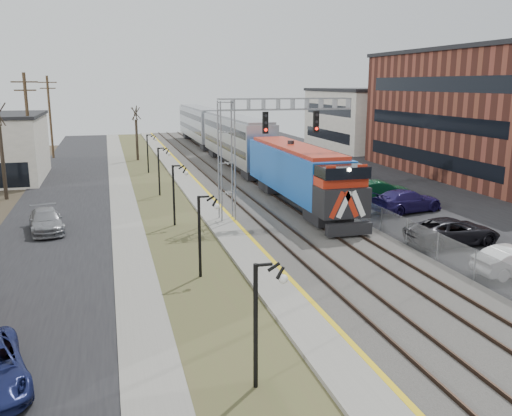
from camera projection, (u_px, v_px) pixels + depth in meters
name	position (u px, v px, depth m)	size (l,w,h in m)	color
street_west	(61.00, 209.00, 39.93)	(7.00, 120.00, 0.04)	black
sidewalk	(124.00, 205.00, 41.09)	(2.00, 120.00, 0.08)	gray
grass_median	(164.00, 203.00, 41.86)	(4.00, 120.00, 0.06)	#4E532C
platform	(202.00, 200.00, 42.61)	(2.00, 120.00, 0.24)	gray
ballast_bed	(263.00, 197.00, 43.91)	(8.00, 120.00, 0.20)	#595651
parking_lot	(395.00, 190.00, 47.02)	(16.00, 120.00, 0.04)	black
platform_edge	(213.00, 198.00, 42.81)	(0.24, 120.00, 0.01)	gold
track_near	(239.00, 196.00, 43.35)	(1.58, 120.00, 0.15)	#2D2119
track_far	(281.00, 194.00, 44.26)	(1.58, 120.00, 0.15)	#2D2119
train	(228.00, 139.00, 62.28)	(3.00, 63.05, 5.33)	blue
signal_gantry	(252.00, 138.00, 35.37)	(9.00, 1.07, 8.15)	gray
lampposts	(199.00, 236.00, 25.71)	(0.14, 62.14, 4.00)	black
fence	(312.00, 186.00, 44.83)	(0.04, 120.00, 1.60)	gray
bare_trees	(47.00, 166.00, 42.71)	(12.30, 42.30, 5.95)	#382D23
car_lot_c	(453.00, 232.00, 31.04)	(2.52, 5.46, 1.52)	black
car_lot_d	(407.00, 201.00, 38.89)	(2.26, 5.57, 1.62)	#201753
car_lot_e	(365.00, 189.00, 43.98)	(1.67, 4.15, 1.42)	gray
car_lot_f	(382.00, 191.00, 42.79)	(1.61, 4.61, 1.52)	#0A361D
car_street_b	(46.00, 221.00, 33.73)	(1.92, 4.73, 1.37)	gray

